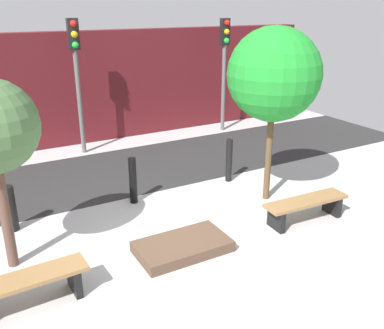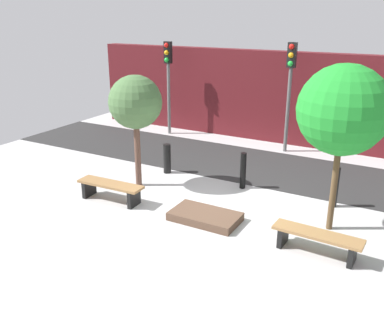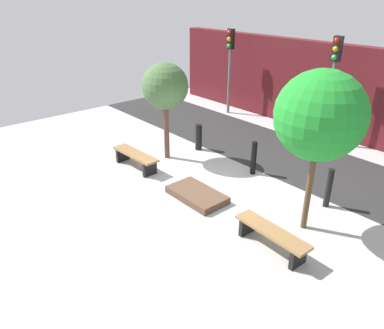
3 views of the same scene
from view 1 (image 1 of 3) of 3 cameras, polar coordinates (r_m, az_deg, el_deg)
name	(u,v)px [view 1 (image 1 of 3)]	position (r m, az deg, el deg)	size (l,w,h in m)	color
ground_plane	(174,242)	(7.62, -2.45, -10.30)	(18.00, 18.00, 0.00)	#ACACAC
road_strip	(106,174)	(10.68, -11.40, -1.22)	(18.00, 3.14, 0.01)	#292929
building_facade	(69,89)	(12.94, -16.06, 9.61)	(16.20, 0.50, 3.20)	#511419
bench_left	(23,287)	(6.42, -21.58, -14.91)	(1.75, 0.53, 0.48)	black
bench_right	(306,206)	(8.42, 14.93, -5.32)	(1.74, 0.51, 0.45)	black
planter_bed	(183,246)	(7.31, -1.26, -10.86)	(1.55, 0.88, 0.19)	brown
tree_behind_right_bench	(274,75)	(8.57, 10.87, 11.65)	(1.84, 1.84, 3.55)	#513C25
bollard_far_left	(10,209)	(8.45, -23.09, -5.45)	(0.22, 0.22, 0.87)	black
bollard_left	(133,181)	(8.90, -7.88, -2.14)	(0.16, 0.16, 0.99)	black
bollard_center	(229,160)	(9.93, 4.96, 0.56)	(0.15, 0.15, 1.02)	black
traffic_light_mid_west	(76,63)	(11.80, -15.20, 12.98)	(0.28, 0.27, 3.57)	#595959
traffic_light_mid_east	(225,55)	(13.70, 4.36, 14.40)	(0.28, 0.27, 3.49)	#5B5B5B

